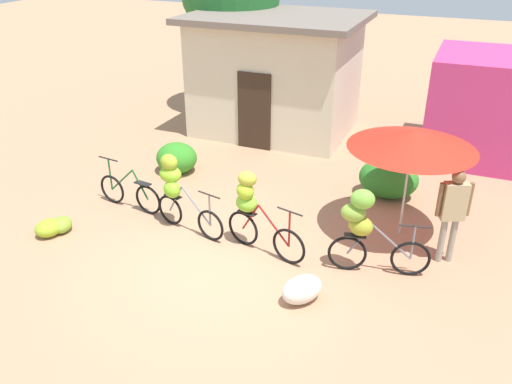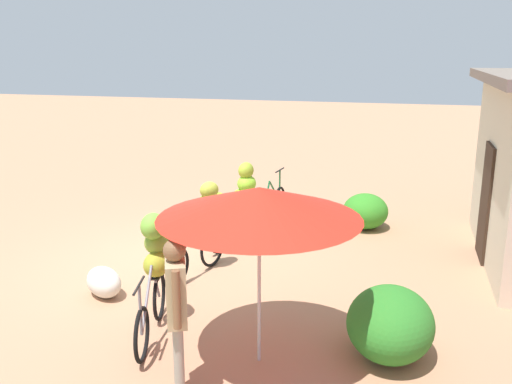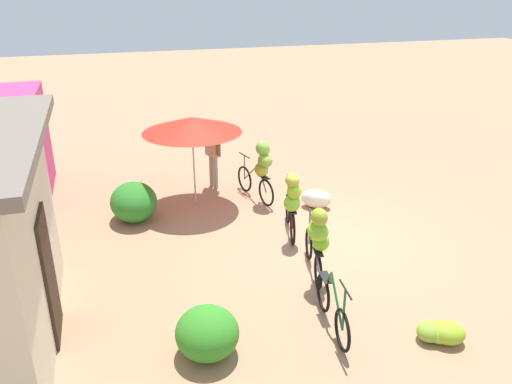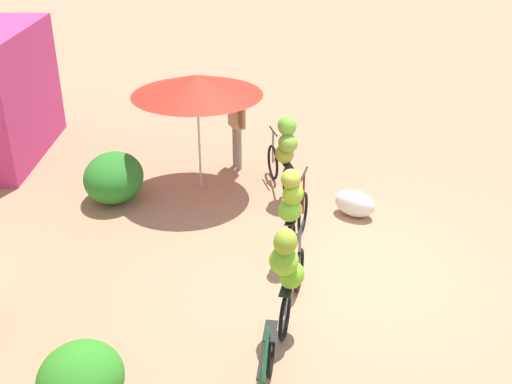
{
  "view_description": "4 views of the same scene",
  "coord_description": "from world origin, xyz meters",
  "px_view_note": "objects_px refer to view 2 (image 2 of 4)",
  "views": [
    {
      "loc": [
        3.53,
        -6.75,
        5.28
      ],
      "look_at": [
        0.13,
        1.39,
        0.79
      ],
      "focal_mm": 37.0,
      "sensor_mm": 36.0,
      "label": 1
    },
    {
      "loc": [
        8.32,
        3.77,
        3.55
      ],
      "look_at": [
        -0.1,
        1.48,
        1.28
      ],
      "focal_mm": 38.64,
      "sensor_mm": 36.0,
      "label": 2
    },
    {
      "loc": [
        -8.52,
        4.15,
        5.04
      ],
      "look_at": [
        1.05,
        1.28,
        0.83
      ],
      "focal_mm": 36.15,
      "sensor_mm": 36.0,
      "label": 3
    },
    {
      "loc": [
        -7.63,
        1.24,
        5.08
      ],
      "look_at": [
        0.04,
        1.27,
        1.23
      ],
      "focal_mm": 44.06,
      "sensor_mm": 36.0,
      "label": 4
    }
  ],
  "objects_px": {
    "bicycle_leftmost": "(272,205)",
    "person_vendor": "(176,302)",
    "bicycle_near_pile": "(241,196)",
    "bicycle_by_shop": "(154,263)",
    "bicycle_center_loaded": "(205,222)",
    "produce_sack": "(104,282)",
    "banana_pile_on_ground": "(220,200)",
    "market_umbrella": "(259,203)"
  },
  "relations": [
    {
      "from": "market_umbrella",
      "to": "produce_sack",
      "type": "height_order",
      "value": "market_umbrella"
    },
    {
      "from": "banana_pile_on_ground",
      "to": "produce_sack",
      "type": "distance_m",
      "value": 4.99
    },
    {
      "from": "bicycle_center_loaded",
      "to": "person_vendor",
      "type": "height_order",
      "value": "person_vendor"
    },
    {
      "from": "bicycle_center_loaded",
      "to": "banana_pile_on_ground",
      "type": "xyz_separation_m",
      "value": [
        -3.68,
        -1.0,
        -0.69
      ]
    },
    {
      "from": "bicycle_near_pile",
      "to": "person_vendor",
      "type": "height_order",
      "value": "person_vendor"
    },
    {
      "from": "produce_sack",
      "to": "person_vendor",
      "type": "xyz_separation_m",
      "value": [
        1.95,
        2.02,
        0.85
      ]
    },
    {
      "from": "bicycle_by_shop",
      "to": "banana_pile_on_ground",
      "type": "relative_size",
      "value": 2.05
    },
    {
      "from": "bicycle_center_loaded",
      "to": "bicycle_leftmost",
      "type": "bearing_deg",
      "value": 171.94
    },
    {
      "from": "bicycle_center_loaded",
      "to": "produce_sack",
      "type": "bearing_deg",
      "value": -40.41
    },
    {
      "from": "market_umbrella",
      "to": "banana_pile_on_ground",
      "type": "xyz_separation_m",
      "value": [
        -6.07,
        -2.55,
        -1.78
      ]
    },
    {
      "from": "bicycle_near_pile",
      "to": "bicycle_by_shop",
      "type": "relative_size",
      "value": 0.97
    },
    {
      "from": "produce_sack",
      "to": "person_vendor",
      "type": "height_order",
      "value": "person_vendor"
    },
    {
      "from": "produce_sack",
      "to": "bicycle_near_pile",
      "type": "bearing_deg",
      "value": 156.97
    },
    {
      "from": "bicycle_center_loaded",
      "to": "banana_pile_on_ground",
      "type": "height_order",
      "value": "bicycle_center_loaded"
    },
    {
      "from": "market_umbrella",
      "to": "bicycle_near_pile",
      "type": "height_order",
      "value": "market_umbrella"
    },
    {
      "from": "bicycle_near_pile",
      "to": "bicycle_center_loaded",
      "type": "distance_m",
      "value": 1.64
    },
    {
      "from": "bicycle_leftmost",
      "to": "bicycle_near_pile",
      "type": "bearing_deg",
      "value": -12.14
    },
    {
      "from": "market_umbrella",
      "to": "bicycle_by_shop",
      "type": "xyz_separation_m",
      "value": [
        -0.42,
        -1.5,
        -1.02
      ]
    },
    {
      "from": "banana_pile_on_ground",
      "to": "bicycle_near_pile",
      "type": "bearing_deg",
      "value": 29.03
    },
    {
      "from": "bicycle_near_pile",
      "to": "bicycle_center_loaded",
      "type": "bearing_deg",
      "value": -4.76
    },
    {
      "from": "bicycle_leftmost",
      "to": "bicycle_by_shop",
      "type": "height_order",
      "value": "bicycle_by_shop"
    },
    {
      "from": "bicycle_by_shop",
      "to": "banana_pile_on_ground",
      "type": "xyz_separation_m",
      "value": [
        -5.65,
        -1.05,
        -0.75
      ]
    },
    {
      "from": "bicycle_near_pile",
      "to": "banana_pile_on_ground",
      "type": "xyz_separation_m",
      "value": [
        -2.05,
        -1.14,
        -0.72
      ]
    },
    {
      "from": "bicycle_leftmost",
      "to": "person_vendor",
      "type": "distance_m",
      "value": 6.24
    },
    {
      "from": "banana_pile_on_ground",
      "to": "produce_sack",
      "type": "bearing_deg",
      "value": -1.26
    },
    {
      "from": "bicycle_leftmost",
      "to": "bicycle_center_loaded",
      "type": "distance_m",
      "value": 3.0
    },
    {
      "from": "bicycle_by_shop",
      "to": "market_umbrella",
      "type": "bearing_deg",
      "value": 74.25
    },
    {
      "from": "bicycle_leftmost",
      "to": "bicycle_center_loaded",
      "type": "xyz_separation_m",
      "value": [
        2.93,
        -0.41,
        0.49
      ]
    },
    {
      "from": "bicycle_center_loaded",
      "to": "produce_sack",
      "type": "height_order",
      "value": "bicycle_center_loaded"
    },
    {
      "from": "bicycle_leftmost",
      "to": "person_vendor",
      "type": "bearing_deg",
      "value": 4.6
    },
    {
      "from": "bicycle_near_pile",
      "to": "bicycle_center_loaded",
      "type": "height_order",
      "value": "bicycle_near_pile"
    },
    {
      "from": "bicycle_center_loaded",
      "to": "produce_sack",
      "type": "distance_m",
      "value": 1.83
    },
    {
      "from": "bicycle_leftmost",
      "to": "market_umbrella",
      "type": "bearing_deg",
      "value": 12.05
    },
    {
      "from": "market_umbrella",
      "to": "bicycle_near_pile",
      "type": "xyz_separation_m",
      "value": [
        -4.02,
        -1.41,
        -1.06
      ]
    },
    {
      "from": "banana_pile_on_ground",
      "to": "bicycle_by_shop",
      "type": "bearing_deg",
      "value": 10.54
    },
    {
      "from": "bicycle_leftmost",
      "to": "person_vendor",
      "type": "height_order",
      "value": "person_vendor"
    },
    {
      "from": "bicycle_center_loaded",
      "to": "bicycle_by_shop",
      "type": "distance_m",
      "value": 1.97
    },
    {
      "from": "bicycle_near_pile",
      "to": "bicycle_by_shop",
      "type": "height_order",
      "value": "bicycle_by_shop"
    },
    {
      "from": "bicycle_near_pile",
      "to": "produce_sack",
      "type": "xyz_separation_m",
      "value": [
        2.94,
        -1.25,
        -0.65
      ]
    },
    {
      "from": "market_umbrella",
      "to": "bicycle_leftmost",
      "type": "height_order",
      "value": "market_umbrella"
    },
    {
      "from": "market_umbrella",
      "to": "person_vendor",
      "type": "bearing_deg",
      "value": -36.52
    },
    {
      "from": "bicycle_by_shop",
      "to": "person_vendor",
      "type": "xyz_separation_m",
      "value": [
        1.29,
        0.86,
        0.17
      ]
    }
  ]
}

